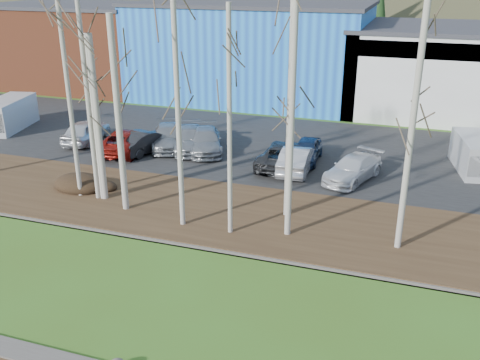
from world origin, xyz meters
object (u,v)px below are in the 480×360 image
(car_6, at_px, (285,155))
(car_8, at_px, (206,140))
(van_white, at_px, (476,155))
(van_grey, at_px, (7,115))
(car_2, at_px, (126,141))
(car_3, at_px, (168,137))
(car_7, at_px, (353,168))
(car_4, at_px, (306,150))
(car_1, at_px, (146,141))
(car_0, at_px, (86,131))
(car_9, at_px, (189,139))
(car_5, at_px, (297,159))

(car_6, height_order, car_8, car_6)
(van_white, xyz_separation_m, van_grey, (-31.35, -1.56, 0.11))
(car_2, bearing_deg, van_white, -177.09)
(car_3, bearing_deg, van_grey, 155.75)
(car_7, bearing_deg, car_8, -172.11)
(van_grey, bearing_deg, car_8, -12.01)
(car_4, xyz_separation_m, car_7, (3.07, -2.23, -0.00))
(car_1, relative_size, car_6, 0.81)
(car_7, bearing_deg, car_6, -172.25)
(car_3, bearing_deg, car_8, -24.17)
(car_8, distance_m, van_white, 16.06)
(car_0, distance_m, car_1, 4.80)
(car_2, relative_size, car_4, 1.31)
(car_9, bearing_deg, car_7, -34.92)
(car_0, xyz_separation_m, car_4, (14.76, 1.01, -0.09))
(car_7, bearing_deg, car_2, -161.57)
(car_6, bearing_deg, car_4, -126.06)
(car_1, bearing_deg, car_4, -155.09)
(car_4, bearing_deg, car_3, 179.64)
(car_2, distance_m, van_grey, 10.74)
(car_2, height_order, car_3, car_2)
(car_4, relative_size, car_8, 0.80)
(car_2, xyz_separation_m, car_3, (2.15, 1.67, -0.00))
(car_3, relative_size, car_8, 1.00)
(car_6, xyz_separation_m, car_8, (-5.45, 1.15, -0.03))
(car_7, relative_size, van_grey, 0.87)
(car_6, bearing_deg, car_2, 4.01)
(car_4, xyz_separation_m, van_grey, (-21.84, -0.19, 0.42))
(car_2, bearing_deg, car_4, -176.50)
(car_1, distance_m, car_3, 1.62)
(car_0, distance_m, car_3, 5.72)
(car_4, xyz_separation_m, van_white, (9.51, 1.37, 0.31))
(car_8, distance_m, van_grey, 15.37)
(car_8, relative_size, van_white, 1.03)
(car_1, bearing_deg, car_9, -134.61)
(car_3, bearing_deg, car_1, -147.74)
(car_5, bearing_deg, car_9, -14.52)
(car_6, relative_size, car_8, 1.09)
(car_4, distance_m, car_6, 1.70)
(car_2, xyz_separation_m, car_7, (14.31, -0.35, -0.05))
(car_2, xyz_separation_m, car_9, (3.66, 1.67, -0.00))
(car_6, bearing_deg, car_8, -10.79)
(car_1, xyz_separation_m, car_6, (8.96, 0.20, 0.03))
(car_5, relative_size, car_6, 0.85)
(car_6, xyz_separation_m, van_grey, (-20.82, 1.16, 0.35))
(car_4, xyz_separation_m, car_9, (-7.59, -0.21, 0.04))
(car_1, height_order, car_2, car_2)
(van_white, bearing_deg, car_2, 178.79)
(car_8, xyz_separation_m, car_9, (-1.11, 0.00, 0.00))
(car_4, bearing_deg, car_0, -177.75)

